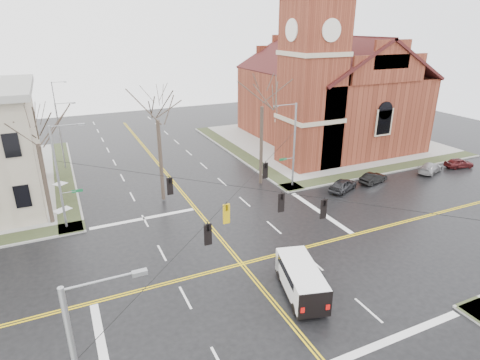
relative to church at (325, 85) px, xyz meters
name	(u,v)px	position (x,y,z in m)	size (l,w,h in m)	color
ground	(242,264)	(-24.76, -24.78, -8.43)	(120.00, 120.00, 0.00)	black
sidewalks	(242,263)	(-24.76, -24.78, -8.36)	(80.00, 80.00, 0.17)	gray
road_markings	(242,264)	(-24.76, -24.78, -8.43)	(100.00, 100.00, 0.01)	gold
church	(325,85)	(0.00, 0.00, 0.00)	(24.28, 27.48, 27.50)	#602719
signal_pole_ne	(293,143)	(-13.44, -13.28, -3.48)	(2.75, 0.22, 9.00)	gray
signal_pole_nw	(60,175)	(-36.09, -13.28, -3.48)	(2.75, 0.22, 9.00)	gray
span_wires	(242,187)	(-24.76, -24.78, -2.23)	(23.02, 23.02, 0.03)	black
traffic_signals	(246,200)	(-24.76, -25.45, -2.98)	(8.21, 8.26, 1.30)	black
streetlight_north_a	(61,133)	(-35.42, 3.22, -3.97)	(2.30, 0.20, 8.00)	gray
streetlight_north_b	(56,105)	(-35.42, 23.22, -3.97)	(2.30, 0.20, 8.00)	gray
cargo_van	(300,277)	(-22.71, -29.44, -7.22)	(3.40, 5.73, 2.05)	white
parked_car_a	(343,185)	(-9.06, -16.63, -7.76)	(1.59, 3.96, 1.35)	black
parked_car_b	(373,178)	(-4.55, -16.25, -7.84)	(1.26, 3.60, 1.19)	black
parked_car_c	(430,168)	(4.04, -16.45, -7.83)	(1.69, 4.16, 1.21)	#98989A
parked_car_d	(459,163)	(8.70, -16.69, -7.83)	(1.43, 3.56, 1.21)	#4D1618
tree_nw_far	(37,139)	(-37.36, -11.77, -0.61)	(4.00, 4.00, 10.80)	#31281F
tree_nw_near	(157,115)	(-27.06, -11.06, 0.32)	(4.00, 4.00, 12.10)	#31281F
tree_ne	(262,101)	(-16.13, -11.26, 0.77)	(4.00, 4.00, 12.74)	#31281F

